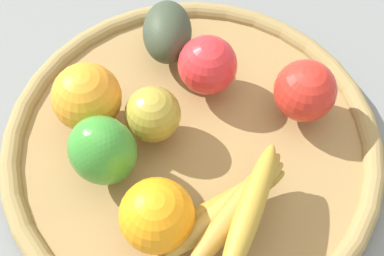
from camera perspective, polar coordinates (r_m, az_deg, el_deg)
The scene contains 10 objects.
ground_plane at distance 0.66m, azimuth 0.00°, elevation -2.35°, with size 2.40×2.40×0.00m, color slate.
basket at distance 0.65m, azimuth 0.00°, elevation -1.71°, with size 0.46×0.46×0.03m.
apple_1 at distance 0.64m, azimuth 12.02°, elevation 3.92°, with size 0.07×0.07×0.07m, color red.
orange_1 at distance 0.55m, azimuth -3.79°, elevation -9.35°, with size 0.08×0.08×0.08m, color orange.
orange_0 at distance 0.63m, azimuth -11.10°, elevation 3.52°, with size 0.08×0.08×0.08m, color orange.
bell_pepper at distance 0.59m, azimuth -9.58°, elevation -2.41°, with size 0.08×0.07×0.09m, color green.
avocado at distance 0.70m, azimuth -2.67°, elevation 10.26°, with size 0.09×0.06×0.06m, color #384330.
apple_2 at distance 0.65m, azimuth 1.71°, elevation 6.76°, with size 0.07×0.07×0.07m, color red.
apple_0 at distance 0.62m, azimuth -4.19°, elevation 1.58°, with size 0.07×0.07×0.07m, color #A79535.
banana_bunch at distance 0.56m, azimuth 4.44°, elevation -8.64°, with size 0.17×0.14×0.06m.
Camera 1 is at (-0.32, -0.08, 0.58)m, focal length 49.77 mm.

